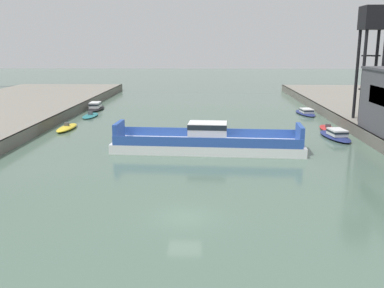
% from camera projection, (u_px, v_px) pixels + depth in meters
% --- Properties ---
extents(ground_plane, '(400.00, 400.00, 0.00)m').
position_uv_depth(ground_plane, '(185.00, 217.00, 31.97)').
color(ground_plane, '#4C6656').
extents(chain_ferry, '(22.88, 7.05, 3.43)m').
position_uv_depth(chain_ferry, '(208.00, 142.00, 51.77)').
color(chain_ferry, silver).
rests_on(chain_ferry, ground).
extents(moored_boat_near_left, '(2.91, 8.46, 1.56)m').
position_uv_depth(moored_boat_near_left, '(96.00, 107.00, 84.24)').
color(moored_boat_near_left, black).
rests_on(moored_boat_near_left, ground).
extents(moored_boat_mid_right, '(2.28, 6.62, 0.86)m').
position_uv_depth(moored_boat_mid_right, '(90.00, 116.00, 76.36)').
color(moored_boat_mid_right, '#237075').
rests_on(moored_boat_mid_right, ground).
extents(moored_boat_far_left, '(2.30, 6.18, 0.88)m').
position_uv_depth(moored_boat_far_left, '(328.00, 129.00, 64.58)').
color(moored_boat_far_left, red).
rests_on(moored_boat_far_left, ground).
extents(moored_boat_far_right, '(2.24, 6.93, 1.09)m').
position_uv_depth(moored_boat_far_right, '(67.00, 128.00, 64.68)').
color(moored_boat_far_right, yellow).
rests_on(moored_boat_far_right, ground).
extents(moored_boat_upstream_a, '(3.45, 8.02, 1.12)m').
position_uv_depth(moored_boat_upstream_a, '(306.00, 112.00, 78.76)').
color(moored_boat_upstream_a, navy).
rests_on(moored_boat_upstream_a, ground).
extents(moored_boat_upstream_b, '(3.74, 8.39, 1.37)m').
position_uv_depth(moored_boat_upstream_b, '(336.00, 135.00, 58.62)').
color(moored_boat_upstream_b, navy).
rests_on(moored_boat_upstream_b, ground).
extents(crane_tower, '(3.46, 3.46, 16.08)m').
position_uv_depth(crane_tower, '(373.00, 30.00, 60.90)').
color(crane_tower, black).
rests_on(crane_tower, quay_right).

